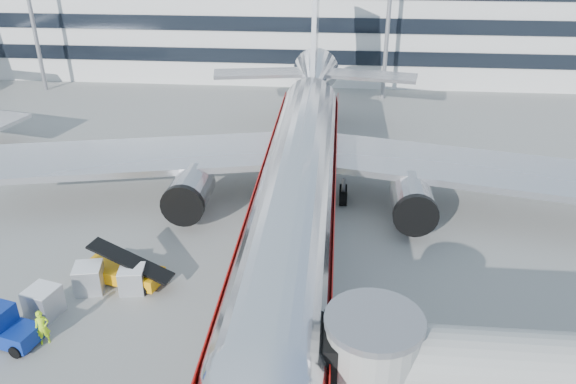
# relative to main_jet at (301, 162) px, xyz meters

# --- Properties ---
(ground) EXTENTS (180.00, 180.00, 0.00)m
(ground) POSITION_rel_main_jet_xyz_m (0.00, -11.72, -4.23)
(ground) COLOR gray
(ground) RESTS_ON ground
(lead_in_line) EXTENTS (0.25, 70.00, 0.01)m
(lead_in_line) POSITION_rel_main_jet_xyz_m (0.00, -1.72, -4.23)
(lead_in_line) COLOR yellow
(lead_in_line) RESTS_ON ground
(main_jet) EXTENTS (50.95, 48.70, 16.06)m
(main_jet) POSITION_rel_main_jet_xyz_m (0.00, 0.00, 0.00)
(main_jet) COLOR silver
(main_jet) RESTS_ON ground
(jet_bridge) EXTENTS (17.80, 4.50, 7.00)m
(jet_bridge) POSITION_rel_main_jet_xyz_m (12.18, -19.72, -0.36)
(jet_bridge) COLOR silver
(jet_bridge) RESTS_ON ground
(terminal) EXTENTS (150.00, 24.25, 15.60)m
(terminal) POSITION_rel_main_jet_xyz_m (0.00, 46.23, 3.57)
(terminal) COLOR silver
(terminal) RESTS_ON ground
(belt_loader) EXTENTS (5.39, 2.89, 2.52)m
(belt_loader) POSITION_rel_main_jet_xyz_m (-10.27, -9.78, -3.52)
(belt_loader) COLOR orange
(belt_loader) RESTS_ON ground
(baggage_tug) EXTENTS (3.16, 2.40, 2.14)m
(baggage_tug) POSITION_rel_main_jet_xyz_m (-14.33, -15.67, -3.31)
(baggage_tug) COLOR navy
(baggage_tug) RESTS_ON ground
(cargo_container_left) EXTENTS (1.90, 1.90, 1.70)m
(cargo_container_left) POSITION_rel_main_jet_xyz_m (-11.97, -10.79, -3.38)
(cargo_container_left) COLOR #BABDC2
(cargo_container_left) RESTS_ON ground
(cargo_container_right) EXTENTS (1.99, 1.99, 1.73)m
(cargo_container_right) POSITION_rel_main_jet_xyz_m (-13.58, -13.26, -3.37)
(cargo_container_right) COLOR #BABDC2
(cargo_container_right) RESTS_ON ground
(cargo_container_front) EXTENTS (1.65, 1.65, 1.55)m
(cargo_container_front) POSITION_rel_main_jet_xyz_m (-9.37, -10.59, -3.45)
(cargo_container_front) COLOR #BABDC2
(cargo_container_front) RESTS_ON ground
(ramp_worker) EXTENTS (0.88, 0.77, 2.02)m
(ramp_worker) POSITION_rel_main_jet_xyz_m (-12.49, -15.52, -3.23)
(ramp_worker) COLOR #C0FF1A
(ramp_worker) RESTS_ON ground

